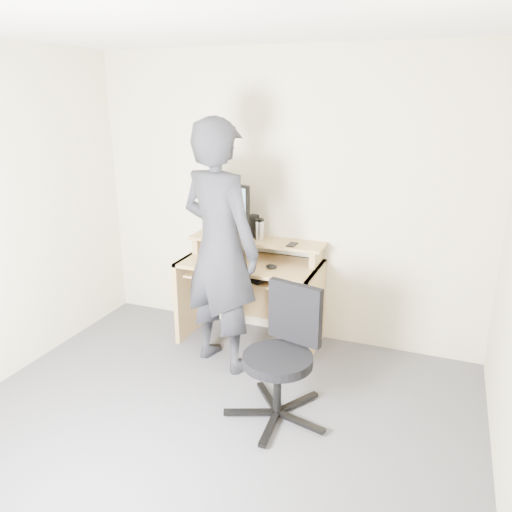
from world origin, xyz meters
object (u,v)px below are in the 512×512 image
Objects in this scene: desk at (254,281)px; monitor at (226,205)px; person at (220,248)px; office_chair at (284,349)px.

desk is 0.71m from monitor.
person is at bearing -99.25° from desk.
desk is at bearing -80.78° from person.
office_chair is 0.45× the size of person.
office_chair is (0.88, -1.05, -0.71)m from monitor.
monitor is 1.54m from office_chair.
person is (-0.08, -0.50, 0.44)m from desk.
person reaches higher than monitor.
monitor reaches higher than desk.
desk is 0.67m from person.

